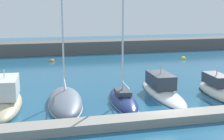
{
  "coord_description": "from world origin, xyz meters",
  "views": [
    {
      "loc": [
        -9.06,
        -20.61,
        7.91
      ],
      "look_at": [
        -3.24,
        3.08,
        2.89
      ],
      "focal_mm": 50.75,
      "sensor_mm": 36.0,
      "label": 1
    }
  ],
  "objects_px": {
    "mooring_buoy_yellow": "(183,59)",
    "mooring_buoy_orange": "(52,62)",
    "sailboat_navy_fourth": "(123,99)",
    "sailboat_slate_third": "(65,100)",
    "motorboat_white_fifth": "(162,90)",
    "motorboat_ivory_sixth": "(219,90)",
    "motorboat_sand_second": "(6,99)"
  },
  "relations": [
    {
      "from": "mooring_buoy_yellow",
      "to": "mooring_buoy_orange",
      "type": "bearing_deg",
      "value": 172.05
    },
    {
      "from": "sailboat_navy_fourth",
      "to": "mooring_buoy_orange",
      "type": "height_order",
      "value": "sailboat_navy_fourth"
    },
    {
      "from": "mooring_buoy_orange",
      "to": "sailboat_navy_fourth",
      "type": "bearing_deg",
      "value": -77.59
    },
    {
      "from": "sailboat_slate_third",
      "to": "mooring_buoy_yellow",
      "type": "relative_size",
      "value": 20.35
    },
    {
      "from": "sailboat_slate_third",
      "to": "sailboat_navy_fourth",
      "type": "bearing_deg",
      "value": -96.32
    },
    {
      "from": "motorboat_white_fifth",
      "to": "mooring_buoy_orange",
      "type": "bearing_deg",
      "value": 26.52
    },
    {
      "from": "motorboat_ivory_sixth",
      "to": "mooring_buoy_orange",
      "type": "relative_size",
      "value": 8.63
    },
    {
      "from": "motorboat_sand_second",
      "to": "mooring_buoy_yellow",
      "type": "bearing_deg",
      "value": -51.89
    },
    {
      "from": "sailboat_navy_fourth",
      "to": "motorboat_white_fifth",
      "type": "bearing_deg",
      "value": -65.09
    },
    {
      "from": "sailboat_slate_third",
      "to": "motorboat_ivory_sixth",
      "type": "height_order",
      "value": "sailboat_slate_third"
    },
    {
      "from": "motorboat_sand_second",
      "to": "sailboat_slate_third",
      "type": "height_order",
      "value": "sailboat_slate_third"
    },
    {
      "from": "sailboat_navy_fourth",
      "to": "motorboat_white_fifth",
      "type": "relative_size",
      "value": 1.61
    },
    {
      "from": "motorboat_sand_second",
      "to": "motorboat_ivory_sixth",
      "type": "distance_m",
      "value": 18.13
    },
    {
      "from": "sailboat_slate_third",
      "to": "sailboat_navy_fourth",
      "type": "relative_size",
      "value": 1.15
    },
    {
      "from": "sailboat_navy_fourth",
      "to": "mooring_buoy_yellow",
      "type": "relative_size",
      "value": 17.65
    },
    {
      "from": "sailboat_navy_fourth",
      "to": "motorboat_ivory_sixth",
      "type": "distance_m",
      "value": 8.81
    },
    {
      "from": "motorboat_sand_second",
      "to": "motorboat_white_fifth",
      "type": "bearing_deg",
      "value": -85.41
    },
    {
      "from": "motorboat_ivory_sixth",
      "to": "mooring_buoy_orange",
      "type": "bearing_deg",
      "value": 35.5
    },
    {
      "from": "sailboat_slate_third",
      "to": "motorboat_ivory_sixth",
      "type": "relative_size",
      "value": 2.58
    },
    {
      "from": "sailboat_slate_third",
      "to": "motorboat_ivory_sixth",
      "type": "xyz_separation_m",
      "value": [
        13.49,
        -0.79,
        0.16
      ]
    },
    {
      "from": "motorboat_ivory_sixth",
      "to": "mooring_buoy_yellow",
      "type": "height_order",
      "value": "motorboat_ivory_sixth"
    },
    {
      "from": "sailboat_slate_third",
      "to": "sailboat_navy_fourth",
      "type": "xyz_separation_m",
      "value": [
        4.68,
        -0.79,
        0.03
      ]
    },
    {
      "from": "motorboat_white_fifth",
      "to": "motorboat_sand_second",
      "type": "bearing_deg",
      "value": 94.84
    },
    {
      "from": "sailboat_slate_third",
      "to": "motorboat_white_fifth",
      "type": "bearing_deg",
      "value": -81.39
    },
    {
      "from": "sailboat_navy_fourth",
      "to": "motorboat_sand_second",
      "type": "bearing_deg",
      "value": 87.13
    },
    {
      "from": "motorboat_ivory_sixth",
      "to": "mooring_buoy_yellow",
      "type": "bearing_deg",
      "value": -14.29
    },
    {
      "from": "sailboat_slate_third",
      "to": "motorboat_ivory_sixth",
      "type": "bearing_deg",
      "value": -90.12
    },
    {
      "from": "motorboat_sand_second",
      "to": "mooring_buoy_yellow",
      "type": "height_order",
      "value": "motorboat_sand_second"
    },
    {
      "from": "motorboat_white_fifth",
      "to": "mooring_buoy_orange",
      "type": "distance_m",
      "value": 21.24
    },
    {
      "from": "sailboat_navy_fourth",
      "to": "mooring_buoy_orange",
      "type": "bearing_deg",
      "value": 15.81
    },
    {
      "from": "motorboat_sand_second",
      "to": "mooring_buoy_yellow",
      "type": "distance_m",
      "value": 29.4
    },
    {
      "from": "motorboat_white_fifth",
      "to": "mooring_buoy_orange",
      "type": "height_order",
      "value": "motorboat_white_fifth"
    }
  ]
}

